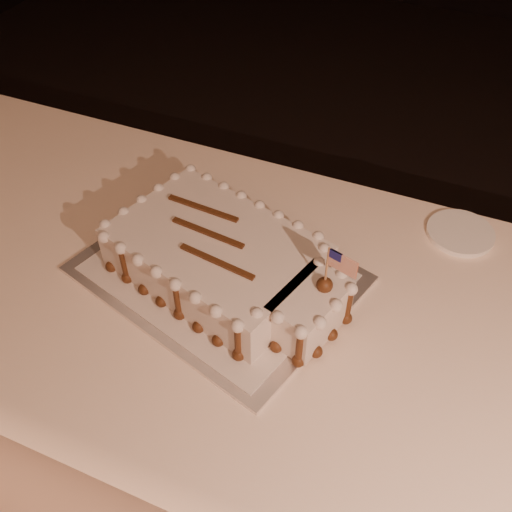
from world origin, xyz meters
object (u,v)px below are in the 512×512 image
at_px(banquet_table, 360,442).
at_px(side_plate, 460,233).
at_px(cake_board, 218,274).
at_px(sheet_cake, 227,262).

height_order(banquet_table, side_plate, side_plate).
bearing_deg(cake_board, sheet_cake, 0.14).
bearing_deg(sheet_cake, banquet_table, -3.29).
xyz_separation_m(cake_board, side_plate, (0.41, 0.30, 0.00)).
xyz_separation_m(banquet_table, side_plate, (0.07, 0.32, 0.38)).
height_order(cake_board, side_plate, side_plate).
relative_size(cake_board, sheet_cake, 1.01).
bearing_deg(cake_board, side_plate, 52.02).
distance_m(banquet_table, side_plate, 0.50).
bearing_deg(side_plate, cake_board, -144.13).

